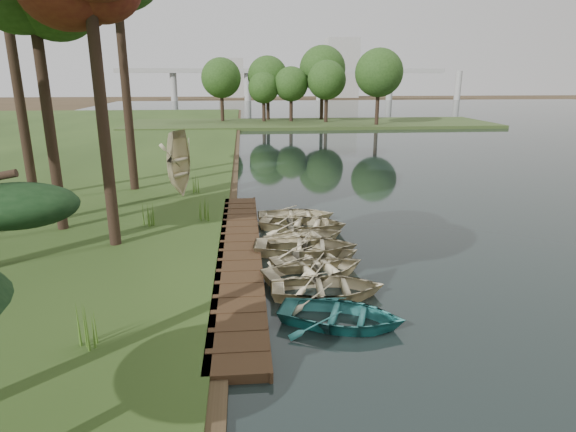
{
  "coord_description": "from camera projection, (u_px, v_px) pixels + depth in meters",
  "views": [
    {
      "loc": [
        -1.31,
        -17.25,
        6.64
      ],
      "look_at": [
        0.35,
        1.02,
        1.28
      ],
      "focal_mm": 30.0,
      "sensor_mm": 36.0,
      "label": 1
    }
  ],
  "objects": [
    {
      "name": "reeds_0",
      "position": [
        87.0,
        326.0,
        11.57
      ],
      "size": [
        0.6,
        0.6,
        1.09
      ],
      "primitive_type": "cone",
      "color": "#3F661E",
      "rests_on": "bank"
    },
    {
      "name": "boardwalk",
      "position": [
        240.0,
        253.0,
        18.29
      ],
      "size": [
        1.6,
        16.0,
        0.3
      ],
      "primitive_type": "cube",
      "color": "#362415",
      "rests_on": "ground"
    },
    {
      "name": "reeds_1",
      "position": [
        148.0,
        215.0,
        21.03
      ],
      "size": [
        0.6,
        0.6,
        0.97
      ],
      "primitive_type": "cone",
      "color": "#3F661E",
      "rests_on": "bank"
    },
    {
      "name": "bridge",
      "position": [
        292.0,
        74.0,
        132.27
      ],
      "size": [
        95.9,
        4.0,
        8.6
      ],
      "color": "#A5A5A0",
      "rests_on": "ground"
    },
    {
      "name": "building_a",
      "position": [
        341.0,
        68.0,
        152.39
      ],
      "size": [
        10.0,
        8.0,
        18.0
      ],
      "primitive_type": "cube",
      "color": "#A5A5A0",
      "rests_on": "ground"
    },
    {
      "name": "rowboat_0",
      "position": [
        341.0,
        313.0,
        13.14
      ],
      "size": [
        4.09,
        3.5,
        0.71
      ],
      "primitive_type": "imported",
      "rotation": [
        0.0,
        0.0,
        1.22
      ],
      "color": "teal",
      "rests_on": "water"
    },
    {
      "name": "rowboat_7",
      "position": [
        296.0,
        214.0,
        22.58
      ],
      "size": [
        3.65,
        2.65,
        0.74
      ],
      "primitive_type": "imported",
      "rotation": [
        0.0,
        0.0,
        1.55
      ],
      "color": "beige",
      "rests_on": "water"
    },
    {
      "name": "stored_rowboat",
      "position": [
        181.0,
        190.0,
        26.09
      ],
      "size": [
        4.4,
        4.0,
        0.75
      ],
      "primitive_type": "imported",
      "rotation": [
        3.14,
        0.0,
        1.07
      ],
      "color": "beige",
      "rests_on": "bank"
    },
    {
      "name": "building_b",
      "position": [
        231.0,
        78.0,
        154.97
      ],
      "size": [
        8.0,
        8.0,
        12.0
      ],
      "primitive_type": "cube",
      "color": "#A5A5A0",
      "rests_on": "ground"
    },
    {
      "name": "rowboat_3",
      "position": [
        317.0,
        256.0,
        17.31
      ],
      "size": [
        3.96,
        3.32,
        0.7
      ],
      "primitive_type": "imported",
      "rotation": [
        0.0,
        0.0,
        1.87
      ],
      "color": "beige",
      "rests_on": "water"
    },
    {
      "name": "rowboat_5",
      "position": [
        305.0,
        235.0,
        19.59
      ],
      "size": [
        3.89,
        3.23,
        0.7
      ],
      "primitive_type": "imported",
      "rotation": [
        0.0,
        0.0,
        1.85
      ],
      "color": "beige",
      "rests_on": "water"
    },
    {
      "name": "far_trees",
      "position": [
        287.0,
        78.0,
        64.87
      ],
      "size": [
        45.6,
        5.6,
        8.8
      ],
      "color": "black",
      "rests_on": "peninsula"
    },
    {
      "name": "rowboat_1",
      "position": [
        328.0,
        286.0,
        14.83
      ],
      "size": [
        3.64,
        2.67,
        0.73
      ],
      "primitive_type": "imported",
      "rotation": [
        0.0,
        0.0,
        1.53
      ],
      "color": "beige",
      "rests_on": "water"
    },
    {
      "name": "rowboat_4",
      "position": [
        306.0,
        244.0,
        18.36
      ],
      "size": [
        4.27,
        3.29,
        0.82
      ],
      "primitive_type": "imported",
      "rotation": [
        0.0,
        0.0,
        1.44
      ],
      "color": "beige",
      "rests_on": "water"
    },
    {
      "name": "rowboat_6",
      "position": [
        303.0,
        221.0,
        21.26
      ],
      "size": [
        4.48,
        3.75,
        0.8
      ],
      "primitive_type": "imported",
      "rotation": [
        0.0,
        0.0,
        1.28
      ],
      "color": "beige",
      "rests_on": "water"
    },
    {
      "name": "rowboat_2",
      "position": [
        316.0,
        267.0,
        16.22
      ],
      "size": [
        4.23,
        3.56,
        0.75
      ],
      "primitive_type": "imported",
      "rotation": [
        0.0,
        0.0,
        1.88
      ],
      "color": "beige",
      "rests_on": "water"
    },
    {
      "name": "reeds_2",
      "position": [
        204.0,
        209.0,
        21.88
      ],
      "size": [
        0.6,
        0.6,
        1.03
      ],
      "primitive_type": "cone",
      "color": "#3F661E",
      "rests_on": "bank"
    },
    {
      "name": "reeds_3",
      "position": [
        198.0,
        184.0,
        26.97
      ],
      "size": [
        0.6,
        0.6,
        0.99
      ],
      "primitive_type": "cone",
      "color": "#3F661E",
      "rests_on": "bank"
    },
    {
      "name": "peninsula",
      "position": [
        311.0,
        124.0,
        66.9
      ],
      "size": [
        50.0,
        14.0,
        0.45
      ],
      "primitive_type": "cube",
      "color": "#34461F",
      "rests_on": "ground"
    },
    {
      "name": "ground",
      "position": [
        281.0,
        256.0,
        18.47
      ],
      "size": [
        300.0,
        300.0,
        0.0
      ],
      "primitive_type": "plane",
      "color": "#3D2F1D"
    }
  ]
}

